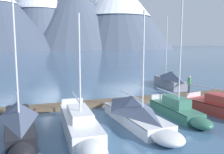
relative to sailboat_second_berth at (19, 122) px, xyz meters
The scene contains 11 objects.
ground_plane 8.45m from the sailboat_second_berth, ahead, with size 700.00×700.00×0.00m, color #426689.
mountain_east_summit 194.29m from the sailboat_second_berth, 82.97° to the left, with size 61.19×61.19×68.96m.
mountain_rear_spur 195.29m from the sailboat_second_berth, 75.01° to the left, with size 90.56×90.56×57.04m.
mountain_north_horn 202.09m from the sailboat_second_berth, 64.66° to the left, with size 95.24×95.24×61.57m.
dock 9.77m from the sailboat_second_berth, 31.15° to the left, with size 26.20×2.91×0.30m.
sailboat_second_berth is the anchor object (origin of this frame).
sailboat_mid_dock_port 3.37m from the sailboat_second_berth, 25.74° to the right, with size 2.26×7.61×6.62m.
sailboat_mid_dock_starboard 6.96m from the sailboat_second_berth, ahead, with size 2.16×7.70×6.99m.
sailboat_far_berth 10.27m from the sailboat_second_berth, ahead, with size 1.81×6.35×7.96m.
sailboat_end_of_dock 19.71m from the sailboat_second_berth, 30.85° to the left, with size 3.04×7.15×8.21m.
person_on_dock 16.39m from the sailboat_second_berth, 17.88° to the left, with size 0.52×0.38×1.69m.
Camera 1 is at (-8.57, -14.56, 5.13)m, focal length 39.09 mm.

